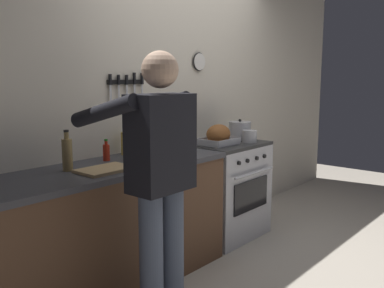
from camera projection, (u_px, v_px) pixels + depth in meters
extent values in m
plane|color=#A89E8E|center=(307.00, 272.00, 3.35)|extent=(8.00, 8.00, 0.00)
cube|color=beige|center=(179.00, 99.00, 4.01)|extent=(6.00, 0.10, 2.60)
cube|color=black|center=(126.00, 82.00, 3.42)|extent=(0.37, 0.02, 0.04)
cube|color=silver|center=(111.00, 94.00, 3.30)|extent=(0.02, 0.00, 0.13)
cube|color=black|center=(110.00, 79.00, 3.29)|extent=(0.02, 0.02, 0.08)
cube|color=silver|center=(119.00, 97.00, 3.37)|extent=(0.01, 0.00, 0.20)
cube|color=black|center=(119.00, 80.00, 3.35)|extent=(0.02, 0.02, 0.08)
cube|color=silver|center=(127.00, 94.00, 3.43)|extent=(0.02, 0.00, 0.16)
cube|color=black|center=(127.00, 80.00, 3.41)|extent=(0.02, 0.02, 0.08)
cube|color=silver|center=(135.00, 96.00, 3.49)|extent=(0.02, 0.00, 0.19)
cube|color=black|center=(134.00, 78.00, 3.47)|extent=(0.02, 0.02, 0.09)
cube|color=silver|center=(142.00, 95.00, 3.55)|extent=(0.02, 0.00, 0.18)
cube|color=black|center=(142.00, 79.00, 3.53)|extent=(0.02, 0.02, 0.09)
cylinder|color=white|center=(199.00, 62.00, 4.07)|extent=(0.16, 0.02, 0.16)
torus|color=black|center=(199.00, 62.00, 4.07)|extent=(0.17, 0.02, 0.17)
cube|color=brown|center=(103.00, 232.00, 3.02)|extent=(2.00, 0.62, 0.86)
cube|color=#3D3D42|center=(101.00, 170.00, 2.95)|extent=(2.03, 0.65, 0.04)
cube|color=#BCBCC1|center=(223.00, 191.00, 4.08)|extent=(0.76, 0.62, 0.87)
cube|color=black|center=(251.00, 195.00, 3.88)|extent=(0.53, 0.01, 0.28)
cube|color=#2D2D2D|center=(224.00, 144.00, 4.01)|extent=(0.76, 0.62, 0.03)
cylinder|color=black|center=(239.00, 163.00, 3.67)|extent=(0.04, 0.02, 0.04)
cylinder|color=black|center=(248.00, 161.00, 3.77)|extent=(0.04, 0.02, 0.04)
cylinder|color=black|center=(257.00, 158.00, 3.88)|extent=(0.04, 0.02, 0.04)
cylinder|color=black|center=(265.00, 156.00, 3.98)|extent=(0.04, 0.02, 0.04)
cylinder|color=silver|center=(254.00, 173.00, 3.83)|extent=(0.61, 0.02, 0.02)
cylinder|color=#4C566B|center=(151.00, 265.00, 2.49)|extent=(0.14, 0.14, 0.86)
cylinder|color=#4C566B|center=(172.00, 255.00, 2.63)|extent=(0.14, 0.14, 0.86)
cube|color=black|center=(161.00, 143.00, 2.45)|extent=(0.38, 0.22, 0.56)
sphere|color=tan|center=(160.00, 69.00, 2.38)|extent=(0.21, 0.21, 0.21)
cylinder|color=black|center=(104.00, 112.00, 2.42)|extent=(0.09, 0.55, 0.22)
cylinder|color=black|center=(157.00, 107.00, 2.74)|extent=(0.09, 0.55, 0.22)
cube|color=#B7B7BC|center=(218.00, 144.00, 3.86)|extent=(0.34, 0.25, 0.01)
cube|color=#B7B7BC|center=(230.00, 142.00, 3.78)|extent=(0.34, 0.01, 0.05)
cube|color=#B7B7BC|center=(208.00, 139.00, 3.94)|extent=(0.34, 0.01, 0.05)
cube|color=#B7B7BC|center=(207.00, 143.00, 3.73)|extent=(0.01, 0.25, 0.05)
cube|color=#B7B7BC|center=(229.00, 139.00, 3.99)|extent=(0.01, 0.25, 0.05)
ellipsoid|color=brown|center=(218.00, 134.00, 3.85)|extent=(0.26, 0.19, 0.18)
cylinder|color=#B7B7BC|center=(240.00, 131.00, 4.20)|extent=(0.21, 0.21, 0.16)
cylinder|color=#B2B2B7|center=(240.00, 122.00, 4.19)|extent=(0.22, 0.22, 0.01)
sphere|color=black|center=(240.00, 120.00, 4.18)|extent=(0.03, 0.03, 0.03)
cylinder|color=#B7B7BC|center=(250.00, 136.00, 4.03)|extent=(0.14, 0.14, 0.11)
cube|color=tan|center=(105.00, 169.00, 2.81)|extent=(0.36, 0.24, 0.02)
cylinder|color=#997F4C|center=(67.00, 155.00, 2.81)|extent=(0.07, 0.07, 0.21)
cylinder|color=#997F4C|center=(66.00, 136.00, 2.79)|extent=(0.03, 0.03, 0.05)
cylinder|color=black|center=(66.00, 131.00, 2.78)|extent=(0.03, 0.03, 0.01)
cylinder|color=#385623|center=(129.00, 144.00, 3.17)|extent=(0.06, 0.06, 0.24)
cylinder|color=#385623|center=(128.00, 124.00, 3.15)|extent=(0.03, 0.03, 0.05)
cylinder|color=black|center=(128.00, 120.00, 3.14)|extent=(0.03, 0.03, 0.01)
cylinder|color=gold|center=(125.00, 143.00, 3.38)|extent=(0.07, 0.07, 0.18)
cylinder|color=gold|center=(125.00, 130.00, 3.36)|extent=(0.03, 0.03, 0.04)
cylinder|color=black|center=(125.00, 126.00, 3.36)|extent=(0.03, 0.03, 0.01)
cylinder|color=red|center=(106.00, 153.00, 3.15)|extent=(0.05, 0.05, 0.12)
cylinder|color=red|center=(106.00, 143.00, 3.14)|extent=(0.02, 0.02, 0.03)
cylinder|color=#197219|center=(106.00, 140.00, 3.14)|extent=(0.03, 0.03, 0.01)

